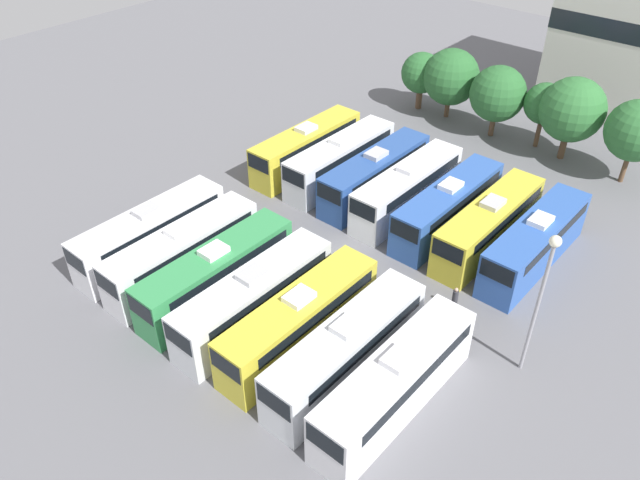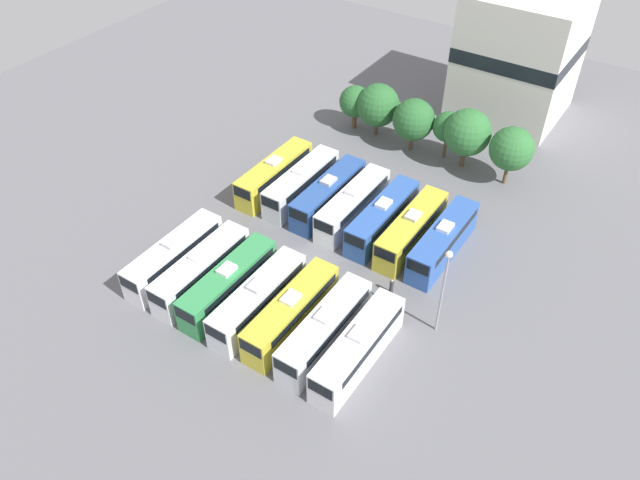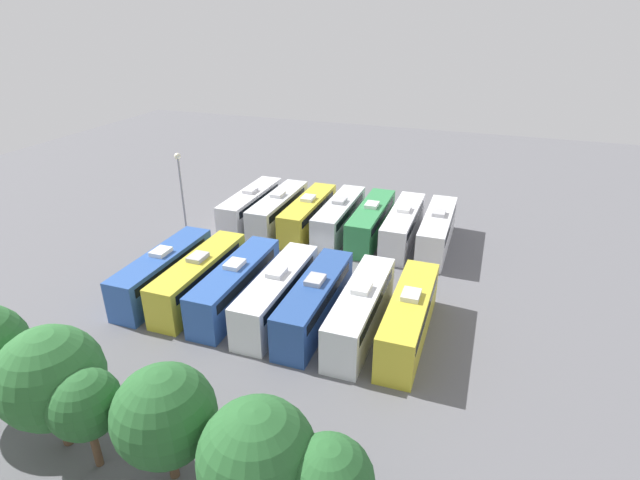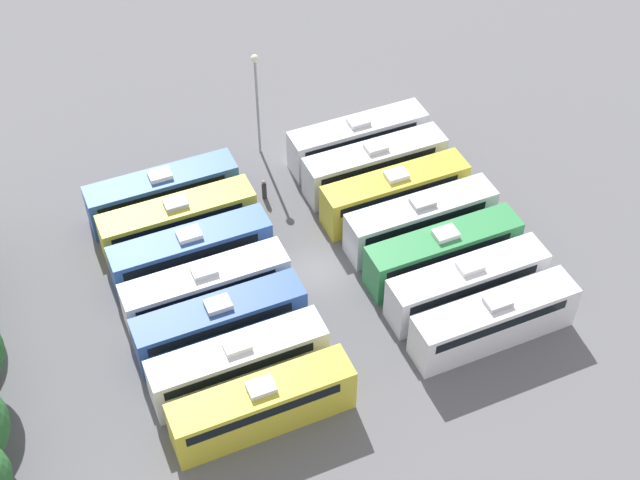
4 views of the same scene
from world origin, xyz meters
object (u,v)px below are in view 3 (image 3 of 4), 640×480
object	(u,v)px
bus_0	(437,229)
bus_6	(251,205)
bus_12	(200,276)
bus_13	(163,271)
bus_9	(315,300)
tree_1	(258,457)
bus_11	(236,284)
tree_2	(165,415)
worker_person	(226,248)
light_pole	(181,184)
tree_3	(85,404)
bus_5	(278,209)
bus_4	(308,214)
bus_3	(339,216)
tree_4	(51,377)
bus_10	(277,292)
bus_7	(409,316)
bus_8	(361,309)
bus_1	(403,225)
bus_2	(371,221)

from	to	relation	value
bus_0	bus_6	bearing A→B (deg)	0.58
bus_12	bus_13	world-z (taller)	same
bus_9	tree_1	size ratio (longest dim) A/B	1.68
bus_11	tree_2	bearing A→B (deg)	106.86
bus_0	bus_13	distance (m)	25.37
worker_person	light_pole	size ratio (longest dim) A/B	0.19
bus_6	bus_11	size ratio (longest dim) A/B	1.00
bus_11	tree_2	world-z (taller)	tree_2
bus_0	bus_9	bearing A→B (deg)	67.27
bus_6	bus_11	bearing A→B (deg)	112.76
tree_2	tree_3	xyz separation A→B (m)	(4.03, 0.70, 0.02)
bus_5	bus_12	distance (m)	15.34
bus_0	worker_person	size ratio (longest dim) A/B	6.46
bus_0	bus_4	bearing A→B (deg)	1.53
bus_0	bus_3	distance (m)	9.88
bus_6	tree_4	world-z (taller)	tree_4
bus_10	tree_1	xyz separation A→B (m)	(-6.21, 15.80, 2.10)
bus_7	bus_8	size ratio (longest dim) A/B	1.00
bus_8	bus_13	world-z (taller)	same
bus_13	tree_4	distance (m)	16.12
bus_1	bus_4	distance (m)	9.83
light_pole	tree_3	size ratio (longest dim) A/B	1.55
bus_1	bus_6	bearing A→B (deg)	0.59
bus_1	bus_9	size ratio (longest dim) A/B	1.00
bus_0	tree_3	distance (m)	34.16
bus_12	worker_person	size ratio (longest dim) A/B	6.46
bus_2	bus_9	bearing A→B (deg)	89.43
bus_8	tree_2	distance (m)	16.08
tree_4	bus_4	bearing A→B (deg)	-93.94
worker_person	tree_3	xyz separation A→B (m)	(-5.61, 23.09, 3.21)
bus_3	tree_3	distance (m)	31.87
bus_8	worker_person	distance (m)	16.81
bus_2	bus_7	xyz separation A→B (m)	(-6.68, 15.66, 0.00)
tree_4	bus_11	bearing A→B (deg)	-97.35
bus_6	bus_10	world-z (taller)	same
bus_4	bus_6	size ratio (longest dim) A/B	1.00
bus_10	tree_2	bearing A→B (deg)	94.06
bus_5	tree_4	bearing A→B (deg)	92.37
bus_5	bus_7	world-z (taller)	same
bus_3	bus_2	bearing A→B (deg)	178.90
bus_12	tree_3	world-z (taller)	tree_3
bus_8	worker_person	xyz separation A→B (m)	(15.06, -7.40, -1.06)
bus_4	bus_13	world-z (taller)	same
bus_5	bus_10	bearing A→B (deg)	113.61
bus_9	bus_0	bearing A→B (deg)	-112.73
bus_7	bus_13	world-z (taller)	same
bus_4	bus_9	world-z (taller)	same
bus_2	bus_4	xyz separation A→B (m)	(6.61, 0.31, 0.00)
bus_9	bus_11	world-z (taller)	same
bus_7	tree_4	xyz separation A→B (m)	(15.41, 15.36, 2.57)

